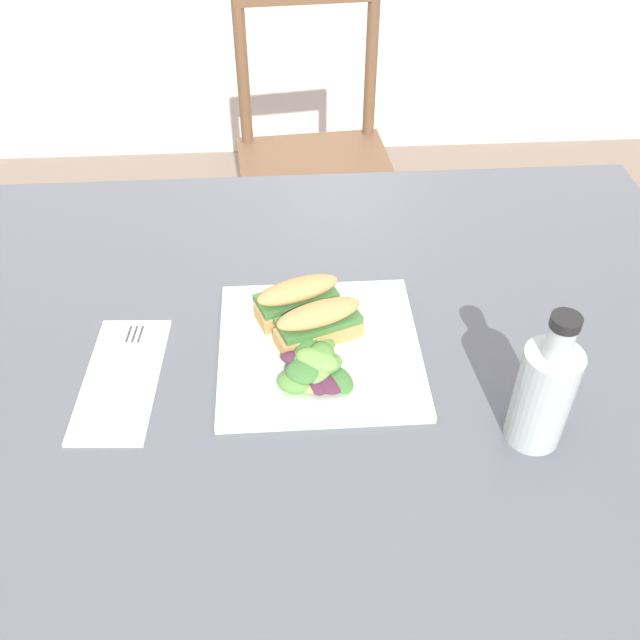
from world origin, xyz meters
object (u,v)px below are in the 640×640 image
Objects in this scene: plate_lunch at (322,349)px; fork_on_napkin at (124,367)px; bottle_cold_brew at (542,398)px; chair_wooden_far at (315,162)px; sandwich_half_back at (298,298)px; sandwich_half_front at (316,322)px; dining_table at (289,424)px.

plate_lunch is 0.26m from fork_on_napkin.
bottle_cold_brew is at bearing -15.53° from fork_on_napkin.
chair_wooden_far is 7.03× the size of sandwich_half_back.
plate_lunch is at bearing -66.47° from sandwich_half_back.
fork_on_napkin is at bearing -172.46° from sandwich_half_front.
chair_wooden_far is 3.31× the size of plate_lunch.
plate_lunch is at bearing -67.88° from sandwich_half_front.
fork_on_napkin is 0.51m from bottle_cold_brew.
dining_table is at bearing -102.23° from sandwich_half_back.
sandwich_half_front is 0.67× the size of fork_on_napkin.
bottle_cold_brew is (0.26, -0.22, 0.03)m from sandwich_half_back.
chair_wooden_far is (0.10, 1.04, -0.17)m from dining_table.
plate_lunch is 0.29m from bottle_cold_brew.
sandwich_half_front is at bearing 145.07° from bottle_cold_brew.
sandwich_half_back is (0.02, 0.09, 0.16)m from dining_table.
sandwich_half_front is 0.67× the size of bottle_cold_brew.
fork_on_napkin is at bearing -106.37° from chair_wooden_far.
sandwich_half_front is at bearing 7.54° from fork_on_napkin.
sandwich_half_back is at bearing 140.35° from bottle_cold_brew.
chair_wooden_far is at bearing 73.63° from fork_on_napkin.
dining_table is 6.82× the size of bottle_cold_brew.
chair_wooden_far is at bearing 86.88° from sandwich_half_front.
chair_wooden_far is 7.03× the size of sandwich_half_front.
bottle_cold_brew reaches higher than sandwich_half_back.
plate_lunch is 1.41× the size of fork_on_napkin.
bottle_cold_brew is (0.28, -0.13, 0.18)m from dining_table.
sandwich_half_back is at bearing 113.96° from sandwich_half_front.
chair_wooden_far is at bearing 84.73° from dining_table.
sandwich_half_back is at bearing 77.77° from dining_table.
plate_lunch is at bearing 3.91° from fork_on_napkin.
sandwich_half_front is (-0.01, 0.02, 0.03)m from plate_lunch.
bottle_cold_brew reaches higher than chair_wooden_far.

